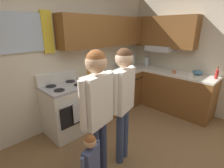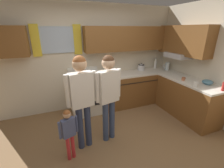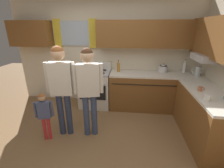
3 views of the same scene
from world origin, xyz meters
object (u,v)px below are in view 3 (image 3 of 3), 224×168
object	(u,v)px
mug_ceramic_white	(207,97)
adult_holding_child	(61,82)
stovetop_kettle	(163,68)
water_pitcher	(198,71)
bottle_milk_white	(184,67)
cup_terracotta	(200,89)
adult_in_plaid	(89,84)
small_child	(44,112)
stove_oven	(95,88)
bottle_oil_amber	(118,67)

from	to	relation	value
mug_ceramic_white	adult_holding_child	xyz separation A→B (m)	(-2.31, 0.16, 0.09)
stovetop_kettle	water_pitcher	size ratio (longest dim) A/B	1.24
bottle_milk_white	cup_terracotta	world-z (taller)	bottle_milk_white
adult_in_plaid	small_child	size ratio (longest dim) A/B	1.80
adult_in_plaid	bottle_milk_white	bearing A→B (deg)	34.35
mug_ceramic_white	stove_oven	bearing A→B (deg)	145.43
cup_terracotta	adult_in_plaid	size ratio (longest dim) A/B	0.07
mug_ceramic_white	small_child	size ratio (longest dim) A/B	0.14
bottle_oil_amber	cup_terracotta	world-z (taller)	bottle_oil_amber
stove_oven	stovetop_kettle	world-z (taller)	stovetop_kettle
bottle_milk_white	cup_terracotta	distance (m)	1.19
mug_ceramic_white	stovetop_kettle	size ratio (longest dim) A/B	0.46
stovetop_kettle	adult_holding_child	distance (m)	2.39
mug_ceramic_white	stovetop_kettle	world-z (taller)	stovetop_kettle
mug_ceramic_white	water_pitcher	world-z (taller)	water_pitcher
cup_terracotta	mug_ceramic_white	world-z (taller)	mug_ceramic_white
bottle_milk_white	water_pitcher	size ratio (longest dim) A/B	1.42
stovetop_kettle	adult_holding_child	size ratio (longest dim) A/B	0.17
bottle_milk_white	mug_ceramic_white	distance (m)	1.56
mug_ceramic_white	stovetop_kettle	xyz separation A→B (m)	(-0.34, 1.53, 0.05)
cup_terracotta	adult_in_plaid	distance (m)	1.90
stovetop_kettle	bottle_milk_white	bearing A→B (deg)	2.59
bottle_milk_white	adult_holding_child	distance (m)	2.83
adult_holding_child	water_pitcher	bearing A→B (deg)	22.59
bottle_oil_amber	adult_in_plaid	world-z (taller)	adult_in_plaid
water_pitcher	adult_in_plaid	size ratio (longest dim) A/B	0.14
stove_oven	cup_terracotta	world-z (taller)	stove_oven
stovetop_kettle	small_child	xyz separation A→B (m)	(-2.23, -1.57, -0.43)
cup_terracotta	adult_in_plaid	xyz separation A→B (m)	(-1.89, -0.18, 0.08)
cup_terracotta	adult_holding_child	xyz separation A→B (m)	(-2.36, -0.21, 0.10)
bottle_milk_white	stovetop_kettle	distance (m)	0.50
stove_oven	small_child	bearing A→B (deg)	-112.50
bottle_milk_white	mug_ceramic_white	bearing A→B (deg)	-95.61
mug_ceramic_white	bottle_milk_white	bearing A→B (deg)	84.39
bottle_milk_white	cup_terracotta	size ratio (longest dim) A/B	2.88
cup_terracotta	adult_holding_child	bearing A→B (deg)	-174.95
water_pitcher	small_child	bearing A→B (deg)	-155.99
water_pitcher	stove_oven	bearing A→B (deg)	177.34
adult_in_plaid	water_pitcher	bearing A→B (deg)	26.18
water_pitcher	adult_holding_child	xyz separation A→B (m)	(-2.65, -1.10, 0.03)
mug_ceramic_white	water_pitcher	size ratio (longest dim) A/B	0.57
bottle_oil_amber	stovetop_kettle	world-z (taller)	bottle_oil_amber
bottle_milk_white	cup_terracotta	xyz separation A→B (m)	(-0.10, -1.18, -0.08)
adult_in_plaid	small_child	bearing A→B (deg)	-162.75
bottle_milk_white	small_child	size ratio (longest dim) A/B	0.35
bottle_milk_white	adult_in_plaid	size ratio (longest dim) A/B	0.19
stove_oven	bottle_oil_amber	distance (m)	0.79
stovetop_kettle	water_pitcher	bearing A→B (deg)	-21.35
small_child	adult_holding_child	bearing A→B (deg)	36.24
bottle_oil_amber	cup_terracotta	bearing A→B (deg)	-36.08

